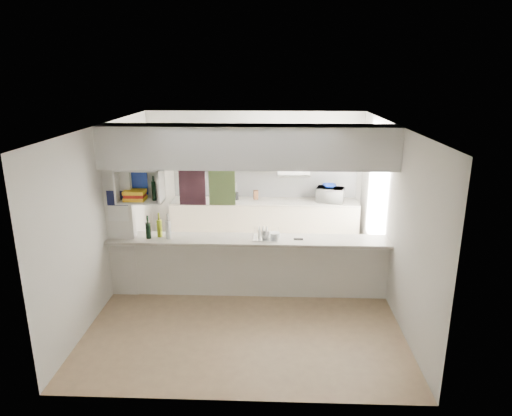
{
  "coord_description": "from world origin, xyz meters",
  "views": [
    {
      "loc": [
        0.37,
        -6.39,
        3.31
      ],
      "look_at": [
        0.1,
        0.5,
        1.25
      ],
      "focal_mm": 32.0,
      "sensor_mm": 36.0,
      "label": 1
    }
  ],
  "objects_px": {
    "microwave": "(330,195)",
    "bowl": "(329,186)",
    "wine_bottles": "(159,229)",
    "dish_rack": "(265,234)"
  },
  "relations": [
    {
      "from": "dish_rack",
      "to": "wine_bottles",
      "type": "distance_m",
      "value": 1.59
    },
    {
      "from": "microwave",
      "to": "wine_bottles",
      "type": "bearing_deg",
      "value": 51.62
    },
    {
      "from": "microwave",
      "to": "bowl",
      "type": "xyz_separation_m",
      "value": [
        -0.03,
        0.0,
        0.17
      ]
    },
    {
      "from": "bowl",
      "to": "wine_bottles",
      "type": "height_order",
      "value": "wine_bottles"
    },
    {
      "from": "wine_bottles",
      "to": "microwave",
      "type": "bearing_deg",
      "value": 36.87
    },
    {
      "from": "bowl",
      "to": "dish_rack",
      "type": "xyz_separation_m",
      "value": [
        -1.17,
        -2.08,
        -0.23
      ]
    },
    {
      "from": "bowl",
      "to": "wine_bottles",
      "type": "bearing_deg",
      "value": -142.84
    },
    {
      "from": "microwave",
      "to": "bowl",
      "type": "distance_m",
      "value": 0.17
    },
    {
      "from": "microwave",
      "to": "wine_bottles",
      "type": "xyz_separation_m",
      "value": [
        -2.79,
        -2.09,
        0.0
      ]
    },
    {
      "from": "bowl",
      "to": "dish_rack",
      "type": "distance_m",
      "value": 2.4
    }
  ]
}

